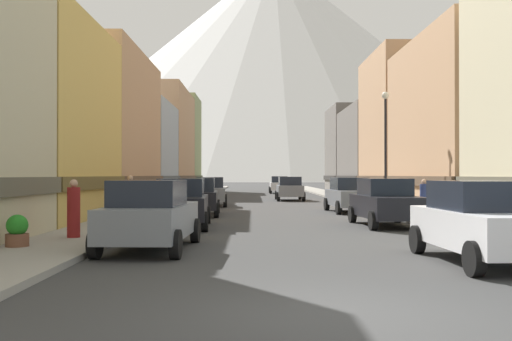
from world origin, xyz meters
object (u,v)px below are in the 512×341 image
object	(u,v)px
car_right_2	(350,195)
car_driving_1	(290,188)
car_left_0	(150,215)
car_left_2	(197,196)
potted_plant_0	(17,231)
car_driving_0	(279,185)
car_left_1	(181,203)
car_left_3	(210,191)
streetlamp_right	(386,133)
car_right_0	(483,221)
car_right_1	(386,202)
pedestrian_1	(424,199)
pedestrian_2	(74,211)
pedestrian_0	(130,198)

from	to	relation	value
car_right_2	car_driving_1	xyz separation A→B (m)	(-2.20, 13.90, 0.00)
car_left_0	car_left_2	bearing A→B (deg)	89.98
car_right_2	potted_plant_0	size ratio (longest dim) A/B	5.72
potted_plant_0	car_left_0	bearing A→B (deg)	7.49
car_right_2	car_driving_0	xyz separation A→B (m)	(-2.20, 31.02, 0.00)
car_left_1	car_left_0	bearing A→B (deg)	-89.99
car_right_2	car_left_3	bearing A→B (deg)	141.58
car_left_2	car_left_3	bearing A→B (deg)	90.00
car_driving_0	streetlamp_right	bearing A→B (deg)	-83.37
car_driving_0	car_driving_1	bearing A→B (deg)	-90.00
car_right_0	car_right_2	size ratio (longest dim) A/B	1.00
car_left_3	car_driving_0	bearing A→B (deg)	77.82
car_right_1	car_driving_1	bearing A→B (deg)	95.72
car_right_0	car_driving_1	world-z (taller)	same
car_driving_0	pedestrian_1	xyz separation A→B (m)	(4.65, -35.62, -0.02)
car_left_2	car_left_3	distance (m)	8.35
car_left_3	car_driving_0	size ratio (longest dim) A/B	1.02
car_left_3	car_right_2	distance (m)	9.69
car_driving_0	pedestrian_2	xyz separation A→B (m)	(-7.85, -44.37, 0.00)
car_left_1	car_left_3	world-z (taller)	same
pedestrian_2	potted_plant_0	bearing A→B (deg)	-109.82
car_left_3	car_right_2	bearing A→B (deg)	-38.42
pedestrian_0	streetlamp_right	distance (m)	12.81
car_right_1	car_driving_0	size ratio (longest dim) A/B	1.02
car_left_0	car_right_1	bearing A→B (deg)	42.55
car_right_0	car_driving_0	xyz separation A→B (m)	(-2.20, 48.21, 0.00)
potted_plant_0	pedestrian_0	distance (m)	9.71
potted_plant_0	streetlamp_right	bearing A→B (deg)	48.95
pedestrian_0	pedestrian_2	distance (m)	7.59
car_left_0	potted_plant_0	bearing A→B (deg)	-172.51
car_left_1	potted_plant_0	world-z (taller)	car_left_1
car_left_2	pedestrian_2	xyz separation A→B (m)	(-2.45, -11.01, 0.00)
car_right_1	car_right_2	world-z (taller)	same
car_driving_1	pedestrian_0	xyz separation A→B (m)	(-7.85, -19.65, 0.07)
car_left_2	car_right_0	size ratio (longest dim) A/B	1.00
potted_plant_0	pedestrian_0	size ratio (longest dim) A/B	0.45
streetlamp_right	pedestrian_0	bearing A→B (deg)	-158.75
car_right_0	pedestrian_0	bearing A→B (deg)	131.31
car_left_3	car_right_0	bearing A→B (deg)	-71.88
car_driving_1	pedestrian_1	size ratio (longest dim) A/B	2.78
car_driving_0	car_driving_1	distance (m)	17.12
car_right_0	car_left_0	bearing A→B (deg)	163.99
pedestrian_0	streetlamp_right	world-z (taller)	streetlamp_right
car_left_2	pedestrian_1	distance (m)	10.30
car_right_0	pedestrian_2	world-z (taller)	pedestrian_2
car_left_1	pedestrian_0	distance (m)	3.73
pedestrian_2	car_left_2	bearing A→B (deg)	77.45
car_right_0	car_right_2	distance (m)	17.18
pedestrian_1	pedestrian_2	xyz separation A→B (m)	(-12.50, -8.75, 0.03)
car_left_3	car_right_2	world-z (taller)	same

